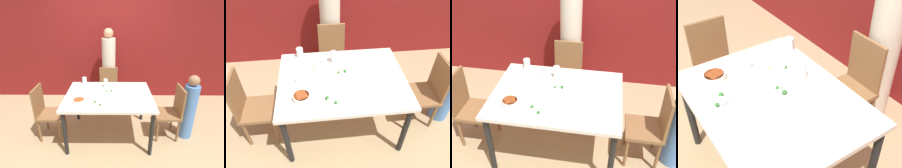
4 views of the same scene
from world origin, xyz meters
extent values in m
plane|color=tan|center=(0.00, 0.00, 0.00)|extent=(10.00, 10.00, 0.00)
cube|color=maroon|center=(0.00, 1.55, 1.35)|extent=(10.00, 0.06, 2.70)
cube|color=silver|center=(0.00, 0.00, 0.76)|extent=(1.37, 1.05, 0.04)
cylinder|color=black|center=(-0.63, -0.46, 0.37)|extent=(0.06, 0.06, 0.74)
cylinder|color=black|center=(0.63, -0.46, 0.37)|extent=(0.06, 0.06, 0.74)
cylinder|color=black|center=(-0.63, 0.46, 0.37)|extent=(0.06, 0.06, 0.74)
cylinder|color=black|center=(0.63, 0.46, 0.37)|extent=(0.06, 0.06, 0.74)
cube|color=brown|center=(-0.03, 0.79, 0.43)|extent=(0.40, 0.40, 0.04)
cube|color=brown|center=(-0.03, 0.98, 0.68)|extent=(0.38, 0.03, 0.46)
cylinder|color=brown|center=(-0.19, 0.63, 0.20)|extent=(0.04, 0.04, 0.41)
cylinder|color=brown|center=(0.14, 0.63, 0.20)|extent=(0.04, 0.04, 0.41)
cylinder|color=brown|center=(-0.19, 0.96, 0.20)|extent=(0.04, 0.04, 0.41)
cylinder|color=brown|center=(0.14, 0.96, 0.20)|extent=(0.04, 0.04, 0.41)
cube|color=brown|center=(0.96, -0.02, 0.43)|extent=(0.40, 0.40, 0.04)
cube|color=brown|center=(1.14, -0.02, 0.68)|extent=(0.03, 0.38, 0.46)
cylinder|color=brown|center=(0.79, 0.15, 0.20)|extent=(0.04, 0.04, 0.41)
cylinder|color=brown|center=(0.79, -0.18, 0.20)|extent=(0.04, 0.04, 0.41)
cylinder|color=brown|center=(1.12, 0.15, 0.20)|extent=(0.04, 0.04, 0.41)
cylinder|color=brown|center=(1.12, -0.18, 0.20)|extent=(0.04, 0.04, 0.41)
cube|color=brown|center=(-0.96, -0.04, 0.43)|extent=(0.40, 0.40, 0.04)
cube|color=brown|center=(-1.14, -0.04, 0.68)|extent=(0.03, 0.38, 0.46)
cylinder|color=brown|center=(-0.79, -0.20, 0.20)|extent=(0.04, 0.04, 0.41)
cylinder|color=brown|center=(-0.79, 0.13, 0.20)|extent=(0.04, 0.04, 0.41)
cylinder|color=brown|center=(-1.12, -0.20, 0.20)|extent=(0.04, 0.04, 0.41)
cylinder|color=brown|center=(-1.12, 0.13, 0.20)|extent=(0.04, 0.04, 0.41)
cylinder|color=beige|center=(-0.03, 1.18, 0.74)|extent=(0.29, 0.29, 1.49)
sphere|color=tan|center=(-0.03, 1.18, 1.59)|extent=(0.20, 0.20, 0.20)
cylinder|color=#5184D1|center=(1.31, -0.02, 0.47)|extent=(0.23, 0.23, 0.94)
sphere|color=#9E7051|center=(1.31, -0.02, 1.03)|extent=(0.17, 0.17, 0.17)
cylinder|color=silver|center=(-0.43, -0.26, 0.80)|extent=(0.18, 0.18, 0.05)
cylinder|color=#BC5123|center=(-0.43, -0.26, 0.82)|extent=(0.15, 0.15, 0.01)
cylinder|color=white|center=(-0.26, 0.20, 0.78)|extent=(0.27, 0.27, 0.02)
ellipsoid|color=white|center=(-0.26, 0.22, 0.81)|extent=(0.10, 0.10, 0.03)
sphere|color=#2D702D|center=(-0.23, 0.26, 0.81)|extent=(0.02, 0.02, 0.02)
cone|color=orange|center=(-0.25, 0.24, 0.80)|extent=(0.02, 0.02, 0.02)
cone|color=orange|center=(-0.30, 0.16, 0.81)|extent=(0.02, 0.02, 0.03)
cylinder|color=white|center=(0.00, 0.11, 0.78)|extent=(0.21, 0.21, 0.02)
ellipsoid|color=white|center=(-0.01, 0.09, 0.80)|extent=(0.10, 0.10, 0.02)
sphere|color=#2D702D|center=(-0.03, 0.06, 0.81)|extent=(0.03, 0.03, 0.03)
sphere|color=#2D702D|center=(0.04, 0.08, 0.81)|extent=(0.04, 0.04, 0.04)
cone|color=orange|center=(-0.04, 0.13, 0.80)|extent=(0.02, 0.02, 0.02)
sphere|color=#2D702D|center=(-0.01, 0.08, 0.81)|extent=(0.03, 0.03, 0.03)
cylinder|color=white|center=(-0.16, -0.34, 0.78)|extent=(0.21, 0.21, 0.02)
ellipsoid|color=white|center=(-0.14, -0.33, 0.81)|extent=(0.10, 0.10, 0.02)
sphere|color=#2D702D|center=(-0.11, -0.37, 0.81)|extent=(0.03, 0.03, 0.03)
sphere|color=#2D702D|center=(-0.18, -0.31, 0.81)|extent=(0.04, 0.04, 0.04)
cylinder|color=white|center=(-0.45, 0.01, 0.79)|extent=(0.12, 0.12, 0.04)
cylinder|color=white|center=(-0.45, 0.01, 0.81)|extent=(0.10, 0.10, 0.01)
cylinder|color=silver|center=(-0.06, 0.30, 0.85)|extent=(0.07, 0.07, 0.15)
cylinder|color=silver|center=(-0.45, 0.45, 0.84)|extent=(0.08, 0.08, 0.12)
cube|color=white|center=(-0.46, 0.32, 0.78)|extent=(0.14, 0.14, 0.01)
cube|color=silver|center=(0.55, -0.18, 0.78)|extent=(0.17, 0.09, 0.01)
cube|color=silver|center=(0.49, 0.21, 0.78)|extent=(0.18, 0.03, 0.01)
camera|label=1|loc=(0.07, -2.50, 2.02)|focal=28.00mm
camera|label=2|loc=(-0.24, -1.76, 2.33)|focal=35.00mm
camera|label=3|loc=(0.48, -2.35, 2.54)|focal=45.00mm
camera|label=4|loc=(1.47, -0.85, 2.23)|focal=50.00mm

